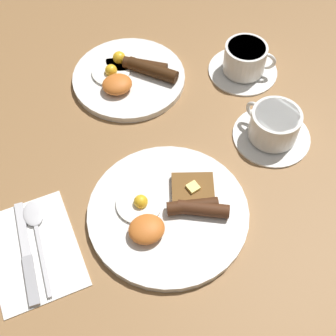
{
  "coord_description": "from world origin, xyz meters",
  "views": [
    {
      "loc": [
        -0.14,
        -0.38,
        0.74
      ],
      "look_at": [
        0.03,
        0.08,
        0.03
      ],
      "focal_mm": 50.0,
      "sensor_mm": 36.0,
      "label": 1
    }
  ],
  "objects": [
    {
      "name": "breakfast_plate_far",
      "position": [
        0.04,
        0.35,
        0.01
      ],
      "size": [
        0.25,
        0.25,
        0.04
      ],
      "color": "white",
      "rests_on": "ground_plane"
    },
    {
      "name": "teacup_far",
      "position": [
        0.28,
        0.29,
        0.03
      ],
      "size": [
        0.15,
        0.15,
        0.07
      ],
      "color": "white",
      "rests_on": "ground_plane"
    },
    {
      "name": "teacup_near",
      "position": [
        0.26,
        0.1,
        0.03
      ],
      "size": [
        0.16,
        0.16,
        0.07
      ],
      "color": "white",
      "rests_on": "ground_plane"
    },
    {
      "name": "knife",
      "position": [
        -0.25,
        0.0,
        0.01
      ],
      "size": [
        0.02,
        0.2,
        0.01
      ],
      "rotation": [
        0.0,
        0.0,
        1.53
      ],
      "color": "silver",
      "rests_on": "napkin"
    },
    {
      "name": "breakfast_plate_near",
      "position": [
        0.0,
        -0.0,
        0.01
      ],
      "size": [
        0.29,
        0.29,
        0.04
      ],
      "color": "white",
      "rests_on": "ground_plane"
    },
    {
      "name": "napkin",
      "position": [
        -0.24,
        0.01,
        0.0
      ],
      "size": [
        0.16,
        0.21,
        0.01
      ],
      "primitive_type": "cube",
      "rotation": [
        0.0,
        0.0,
        0.06
      ],
      "color": "white",
      "rests_on": "ground_plane"
    },
    {
      "name": "spoon",
      "position": [
        -0.23,
        0.06,
        0.01
      ],
      "size": [
        0.04,
        0.19,
        0.01
      ],
      "rotation": [
        0.0,
        0.0,
        1.55
      ],
      "color": "silver",
      "rests_on": "napkin"
    },
    {
      "name": "ground_plane",
      "position": [
        0.0,
        0.0,
        0.0
      ],
      "size": [
        3.0,
        3.0,
        0.0
      ],
      "primitive_type": "plane",
      "color": "olive"
    }
  ]
}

